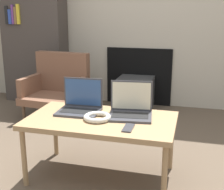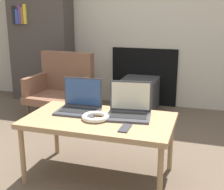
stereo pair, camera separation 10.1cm
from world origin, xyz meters
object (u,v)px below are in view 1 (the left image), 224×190
object	(u,v)px
headphones	(97,117)
laptop_left	(80,104)
armchair	(58,85)
phone	(128,128)
laptop_right	(131,109)
tv	(135,94)

from	to	relation	value
headphones	laptop_left	bearing A→B (deg)	140.63
headphones	armchair	xyz separation A→B (m)	(-0.85, 1.21, -0.11)
phone	laptop_right	bearing A→B (deg)	98.82
laptop_left	headphones	size ratio (longest dim) A/B	1.62
laptop_left	armchair	size ratio (longest dim) A/B	0.43
laptop_left	tv	size ratio (longest dim) A/B	0.64
headphones	tv	bearing A→B (deg)	91.88
phone	laptop_left	bearing A→B (deg)	149.37
laptop_right	armchair	bearing A→B (deg)	127.46
laptop_left	laptop_right	size ratio (longest dim) A/B	0.94
headphones	tv	xyz separation A→B (m)	(-0.05, 1.67, -0.28)
laptop_left	tv	world-z (taller)	laptop_left
laptop_right	headphones	bearing A→B (deg)	-151.69
tv	laptop_left	bearing A→B (deg)	-94.68
headphones	tv	distance (m)	1.69
armchair	phone	bearing A→B (deg)	-45.34
armchair	laptop_left	bearing A→B (deg)	-52.85
headphones	armchair	bearing A→B (deg)	125.15
laptop_left	tv	bearing A→B (deg)	83.33
laptop_left	phone	bearing A→B (deg)	-32.61
laptop_right	tv	bearing A→B (deg)	92.30
headphones	armchair	distance (m)	1.48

